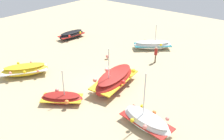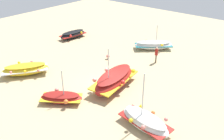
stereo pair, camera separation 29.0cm
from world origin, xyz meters
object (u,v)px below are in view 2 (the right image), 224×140
object	(u,v)px
fishing_boat_2	(145,121)
fishing_boat_4	(25,69)
fishing_boat_0	(73,35)
fishing_boat_1	(154,45)
fishing_boat_3	(61,97)
mooring_buoy_0	(108,56)
person_walking	(156,54)
fishing_boat_5	(114,80)

from	to	relation	value
fishing_boat_2	fishing_boat_4	bearing A→B (deg)	-168.76
fishing_boat_4	fishing_boat_0	bearing A→B (deg)	-122.67
fishing_boat_0	fishing_boat_1	bearing A→B (deg)	115.78
fishing_boat_3	mooring_buoy_0	xyz separation A→B (m)	(2.39, -8.47, -0.06)
fishing_boat_4	mooring_buoy_0	size ratio (longest dim) A/B	8.69
fishing_boat_4	mooring_buoy_0	world-z (taller)	fishing_boat_4
fishing_boat_0	person_walking	bearing A→B (deg)	98.76
fishing_boat_1	mooring_buoy_0	size ratio (longest dim) A/B	8.31
fishing_boat_1	fishing_boat_5	xyz separation A→B (m)	(-1.91, 9.66, 0.24)
fishing_boat_1	fishing_boat_4	xyz separation A→B (m)	(6.09, 13.23, 0.04)
person_walking	mooring_buoy_0	world-z (taller)	person_walking
fishing_boat_0	fishing_boat_5	distance (m)	13.54
person_walking	fishing_boat_5	bearing A→B (deg)	56.69
fishing_boat_0	fishing_boat_1	xyz separation A→B (m)	(-10.15, -3.50, 0.02)
fishing_boat_3	fishing_boat_4	size ratio (longest dim) A/B	0.77
fishing_boat_5	fishing_boat_0	bearing A→B (deg)	55.35
fishing_boat_1	person_walking	size ratio (longest dim) A/B	2.47
fishing_boat_3	fishing_boat_1	bearing A→B (deg)	-125.90
fishing_boat_0	fishing_boat_2	xyz separation A→B (m)	(-16.99, 8.94, 0.04)
mooring_buoy_0	fishing_boat_2	bearing A→B (deg)	143.11
fishing_boat_3	fishing_boat_5	bearing A→B (deg)	-148.88
fishing_boat_5	mooring_buoy_0	distance (m)	5.89
mooring_buoy_0	fishing_boat_4	bearing A→B (deg)	63.74
fishing_boat_1	mooring_buoy_0	world-z (taller)	fishing_boat_1
mooring_buoy_0	fishing_boat_1	bearing A→B (deg)	-112.50
fishing_boat_1	fishing_boat_5	size ratio (longest dim) A/B	0.80
fishing_boat_0	person_walking	xyz separation A→B (m)	(-12.29, -0.44, 0.52)
fishing_boat_0	person_walking	world-z (taller)	person_walking
fishing_boat_4	person_walking	world-z (taller)	person_walking
fishing_boat_3	fishing_boat_4	world-z (taller)	fishing_boat_3
fishing_boat_3	person_walking	xyz separation A→B (m)	(-2.07, -10.97, 0.63)
fishing_boat_1	fishing_boat_4	distance (m)	14.57
fishing_boat_3	fishing_boat_2	bearing A→B (deg)	157.04
mooring_buoy_0	fishing_boat_5	bearing A→B (deg)	135.89
fishing_boat_5	mooring_buoy_0	size ratio (longest dim) A/B	10.44
fishing_boat_0	person_walking	distance (m)	12.31
fishing_boat_2	mooring_buoy_0	xyz separation A→B (m)	(9.15, -6.87, -0.21)
fishing_boat_4	person_walking	xyz separation A→B (m)	(-8.23, -10.17, 0.47)
fishing_boat_1	fishing_boat_2	world-z (taller)	fishing_boat_2
fishing_boat_3	person_walking	distance (m)	11.18
fishing_boat_4	mooring_buoy_0	bearing A→B (deg)	-171.57
fishing_boat_3	mooring_buoy_0	size ratio (longest dim) A/B	6.69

